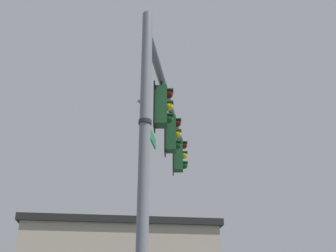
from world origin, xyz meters
The scene contains 7 objects.
signal_pole centered at (0.00, 0.00, 3.85)m, with size 0.22×0.22×7.70m, color slate.
mast_arm centered at (-3.27, 0.38, 7.20)m, with size 0.19×0.19×6.59m, color slate.
traffic_light_nearest_pole centered at (-1.98, 0.25, 6.41)m, with size 0.54×0.49×1.31m.
traffic_light_mid_inner centered at (-3.76, 0.46, 6.41)m, with size 0.54×0.49×1.31m.
traffic_light_mid_outer centered at (-5.54, 0.67, 6.41)m, with size 0.54×0.49×1.31m.
street_name_sign centered at (-0.37, 0.04, 5.06)m, with size 1.32×0.29×0.22m.
bird_flying centered at (-7.67, -0.91, 9.53)m, with size 0.29×0.22×0.07m.
Camera 1 is at (7.53, 0.64, 1.59)m, focal length 45.29 mm.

